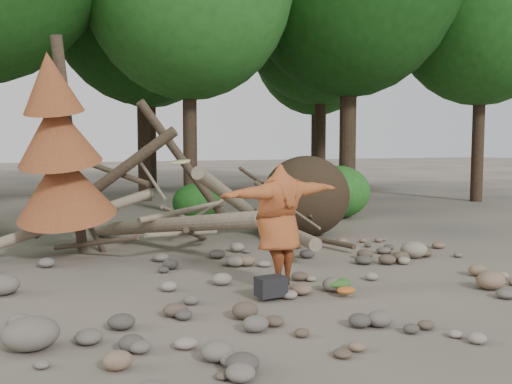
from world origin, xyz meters
name	(u,v)px	position (x,y,z in m)	size (l,w,h in m)	color
ground	(280,288)	(0.00, 0.00, 0.00)	(120.00, 120.00, 0.00)	#514C44
deadfall_pile	(286,199)	(2.02, 4.24, 0.95)	(8.55, 5.24, 3.30)	#332619
dead_conifer	(60,152)	(-3.12, 3.37, 2.11)	(2.06, 2.16, 4.35)	#4C3F30
bush_mid	(196,202)	(0.80, 7.80, 0.56)	(1.40, 1.40, 1.12)	#1F5B1A
bush_right	(337,192)	(5.00, 7.00, 0.80)	(2.00, 2.00, 1.60)	#276C21
frisbee_thrower	(279,225)	(-0.09, -0.13, 1.03)	(3.04, 1.32, 2.00)	#9D4A23
backpack	(271,290)	(-0.42, -0.59, 0.14)	(0.43, 0.28, 0.28)	black
cloth_green	(338,287)	(0.73, -0.55, 0.08)	(0.42, 0.35, 0.16)	#315E25
cloth_orange	(346,294)	(0.68, -0.87, 0.05)	(0.29, 0.24, 0.11)	#AA561D
boulder_front_left	(31,333)	(-3.70, -1.47, 0.19)	(0.63, 0.56, 0.38)	#665E55
boulder_front_right	(491,281)	(3.03, -1.31, 0.14)	(0.46, 0.42, 0.28)	#846752
boulder_mid_right	(414,250)	(3.43, 1.16, 0.16)	(0.55, 0.49, 0.33)	gray
boulder_mid_left	(2,285)	(-4.10, 1.15, 0.16)	(0.52, 0.47, 0.31)	#666056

